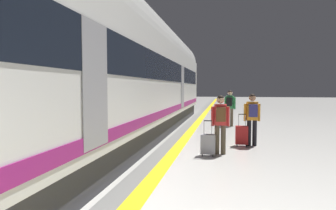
% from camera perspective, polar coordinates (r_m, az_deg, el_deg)
% --- Properties ---
extents(safety_line_strip, '(0.36, 80.00, 0.01)m').
position_cam_1_polar(safety_line_strip, '(10.75, 3.22, -6.57)').
color(safety_line_strip, yellow).
rests_on(safety_line_strip, ground).
extents(tactile_edge_band, '(0.57, 80.00, 0.01)m').
position_cam_1_polar(tactile_edge_band, '(10.80, 1.60, -6.53)').
color(tactile_edge_band, slate).
rests_on(tactile_edge_band, ground).
extents(high_speed_train, '(2.94, 28.54, 4.97)m').
position_cam_1_polar(high_speed_train, '(9.47, -10.73, 7.20)').
color(high_speed_train, '#38383D').
rests_on(high_speed_train, ground).
extents(passenger_near, '(0.51, 0.34, 1.65)m').
position_cam_1_polar(passenger_near, '(8.31, 10.10, -2.76)').
color(passenger_near, brown).
rests_on(passenger_near, ground).
extents(suitcase_near, '(0.39, 0.26, 0.98)m').
position_cam_1_polar(suitcase_near, '(8.16, 7.75, -7.50)').
color(suitcase_near, '#9E9EA3').
rests_on(suitcase_near, ground).
extents(passenger_mid, '(0.52, 0.35, 1.67)m').
position_cam_1_polar(passenger_mid, '(9.73, 15.98, -1.89)').
color(passenger_mid, black).
rests_on(passenger_mid, ground).
extents(suitcase_mid, '(0.39, 0.25, 1.03)m').
position_cam_1_polar(suitcase_mid, '(9.71, 14.06, -5.66)').
color(suitcase_mid, '#A51E1E').
rests_on(suitcase_mid, ground).
extents(passenger_far, '(0.53, 0.40, 1.74)m').
position_cam_1_polar(passenger_far, '(14.44, 11.88, 0.02)').
color(passenger_far, brown).
rests_on(passenger_far, ground).
extents(duffel_bag_far, '(0.44, 0.26, 0.36)m').
position_cam_1_polar(duffel_bag_far, '(14.31, 10.58, -3.53)').
color(duffel_bag_far, navy).
rests_on(duffel_bag_far, ground).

